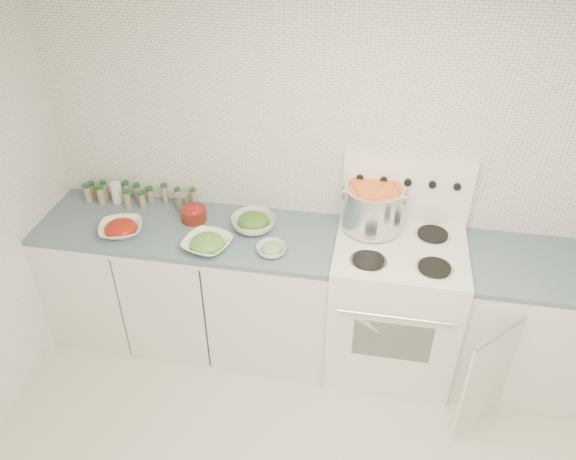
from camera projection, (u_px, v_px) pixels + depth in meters
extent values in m
cube|color=white|center=(328.00, 165.00, 3.39)|extent=(3.50, 0.02, 2.50)
cube|color=white|center=(277.00, 9.00, 1.45)|extent=(3.50, 3.00, 0.02)
cube|color=white|center=(194.00, 286.00, 3.72)|extent=(1.85, 0.62, 0.86)
cube|color=slate|center=(187.00, 230.00, 3.46)|extent=(1.85, 0.62, 0.03)
cube|color=white|center=(393.00, 308.00, 3.50)|extent=(0.76, 0.65, 0.92)
cube|color=black|center=(392.00, 341.00, 3.22)|extent=(0.45, 0.01, 0.28)
cylinder|color=silver|center=(396.00, 318.00, 3.06)|extent=(0.65, 0.02, 0.02)
cube|color=white|center=(401.00, 249.00, 3.23)|extent=(0.76, 0.65, 0.01)
cube|color=white|center=(406.00, 190.00, 3.34)|extent=(0.76, 0.06, 0.43)
cylinder|color=silver|center=(368.00, 261.00, 3.13)|extent=(0.21, 0.21, 0.01)
cylinder|color=black|center=(369.00, 260.00, 3.12)|extent=(0.18, 0.18, 0.01)
cylinder|color=silver|center=(434.00, 268.00, 3.07)|extent=(0.21, 0.21, 0.01)
cylinder|color=black|center=(435.00, 267.00, 3.07)|extent=(0.18, 0.18, 0.01)
cylinder|color=silver|center=(372.00, 228.00, 3.38)|extent=(0.21, 0.21, 0.01)
cylinder|color=black|center=(372.00, 228.00, 3.38)|extent=(0.18, 0.18, 0.01)
cylinder|color=silver|center=(433.00, 235.00, 3.33)|extent=(0.21, 0.21, 0.01)
cylinder|color=black|center=(433.00, 234.00, 3.33)|extent=(0.18, 0.18, 0.01)
cylinder|color=black|center=(360.00, 178.00, 3.31)|extent=(0.04, 0.02, 0.04)
cylinder|color=black|center=(384.00, 180.00, 3.29)|extent=(0.04, 0.02, 0.04)
cylinder|color=black|center=(408.00, 182.00, 3.27)|extent=(0.04, 0.02, 0.04)
cylinder|color=black|center=(432.00, 184.00, 3.25)|extent=(0.04, 0.02, 0.04)
cylinder|color=black|center=(457.00, 187.00, 3.23)|extent=(0.04, 0.02, 0.04)
cube|color=white|center=(529.00, 327.00, 3.41)|extent=(0.89, 0.62, 0.86)
cube|color=slate|center=(549.00, 269.00, 3.15)|extent=(0.89, 0.62, 0.03)
cube|color=white|center=(487.00, 378.00, 3.09)|extent=(0.29, 0.30, 0.70)
cylinder|color=silver|center=(373.00, 207.00, 3.31)|extent=(0.35, 0.35, 0.27)
cylinder|color=orange|center=(375.00, 189.00, 3.24)|extent=(0.32, 0.32, 0.03)
torus|color=silver|center=(343.00, 192.00, 3.29)|extent=(0.01, 0.08, 0.08)
torus|color=silver|center=(406.00, 198.00, 3.24)|extent=(0.01, 0.08, 0.08)
imported|color=white|center=(121.00, 229.00, 3.39)|extent=(0.32, 0.32, 0.06)
ellipsoid|color=#A70F0E|center=(121.00, 227.00, 3.38)|extent=(0.18, 0.18, 0.08)
imported|color=white|center=(207.00, 244.00, 3.26)|extent=(0.33, 0.33, 0.07)
ellipsoid|color=#4A9430|center=(207.00, 242.00, 3.25)|extent=(0.19, 0.19, 0.09)
imported|color=white|center=(253.00, 223.00, 3.42)|extent=(0.30, 0.30, 0.08)
ellipsoid|color=#2B5819|center=(253.00, 220.00, 3.40)|extent=(0.19, 0.19, 0.09)
imported|color=white|center=(272.00, 250.00, 3.22)|extent=(0.19, 0.19, 0.05)
ellipsoid|color=#335321|center=(272.00, 248.00, 3.21)|extent=(0.12, 0.12, 0.06)
cylinder|color=#611D10|center=(194.00, 214.00, 3.50)|extent=(0.16, 0.16, 0.08)
ellipsoid|color=#A50B1C|center=(193.00, 210.00, 3.48)|extent=(0.12, 0.12, 0.06)
cylinder|color=white|center=(117.00, 193.00, 3.66)|extent=(0.08, 0.08, 0.14)
cylinder|color=gray|center=(182.00, 202.00, 3.59)|extent=(0.11, 0.11, 0.11)
cylinder|color=gray|center=(92.00, 191.00, 3.72)|extent=(0.05, 0.05, 0.09)
cylinder|color=#154C22|center=(91.00, 183.00, 3.69)|extent=(0.05, 0.05, 0.02)
cylinder|color=gray|center=(105.00, 191.00, 3.70)|extent=(0.04, 0.04, 0.11)
cylinder|color=#154C22|center=(103.00, 182.00, 3.66)|extent=(0.04, 0.04, 0.02)
cylinder|color=gray|center=(127.00, 191.00, 3.70)|extent=(0.04, 0.04, 0.11)
cylinder|color=#154C22|center=(125.00, 183.00, 3.66)|extent=(0.04, 0.04, 0.02)
cylinder|color=gray|center=(138.00, 194.00, 3.67)|extent=(0.04, 0.04, 0.11)
cylinder|color=#154C22|center=(136.00, 185.00, 3.63)|extent=(0.04, 0.04, 0.02)
cylinder|color=gray|center=(150.00, 195.00, 3.68)|extent=(0.05, 0.05, 0.09)
cylinder|color=#154C22|center=(149.00, 189.00, 3.65)|extent=(0.05, 0.05, 0.02)
cylinder|color=gray|center=(165.00, 195.00, 3.66)|extent=(0.04, 0.04, 0.12)
cylinder|color=#154C22|center=(164.00, 185.00, 3.62)|extent=(0.04, 0.04, 0.02)
cylinder|color=gray|center=(178.00, 197.00, 3.65)|extent=(0.04, 0.04, 0.10)
cylinder|color=#154C22|center=(177.00, 189.00, 3.62)|extent=(0.04, 0.04, 0.02)
cylinder|color=gray|center=(194.00, 198.00, 3.62)|extent=(0.04, 0.04, 0.12)
cylinder|color=#154C22|center=(193.00, 190.00, 3.58)|extent=(0.04, 0.04, 0.02)
cylinder|color=gray|center=(88.00, 194.00, 3.67)|extent=(0.05, 0.05, 0.11)
cylinder|color=#154C22|center=(86.00, 186.00, 3.63)|extent=(0.05, 0.05, 0.02)
cylinder|color=gray|center=(101.00, 196.00, 3.65)|extent=(0.05, 0.05, 0.11)
cylinder|color=#154C22|center=(99.00, 187.00, 3.61)|extent=(0.05, 0.05, 0.02)
cylinder|color=gray|center=(127.00, 200.00, 3.60)|extent=(0.04, 0.04, 0.12)
cylinder|color=#154C22|center=(126.00, 191.00, 3.57)|extent=(0.05, 0.05, 0.02)
cylinder|color=gray|center=(142.00, 201.00, 3.61)|extent=(0.04, 0.04, 0.10)
cylinder|color=#154C22|center=(141.00, 193.00, 3.57)|extent=(0.04, 0.04, 0.02)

